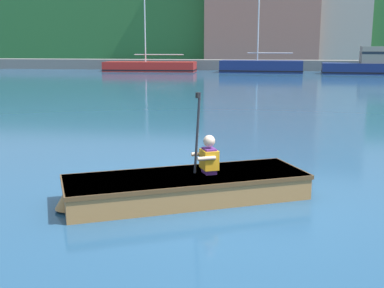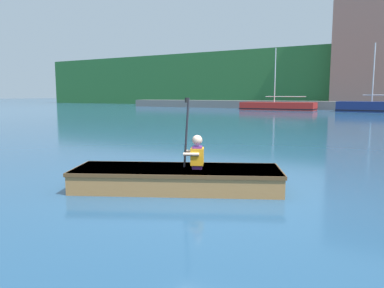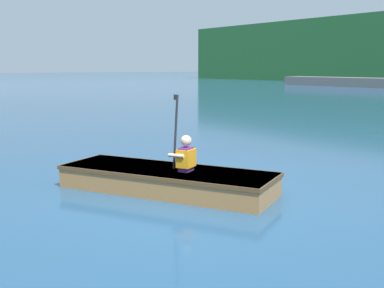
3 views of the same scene
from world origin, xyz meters
name	(u,v)px [view 2 (image 2 of 3)]	position (x,y,z in m)	size (l,w,h in m)	color
ground_plane	(209,194)	(0.00, 0.00, 0.00)	(300.00, 300.00, 0.00)	navy
marina_dock	(381,106)	(0.00, 37.38, 0.45)	(61.51, 2.40, 0.90)	slate
moored_boat_dock_center_near	(278,106)	(-9.61, 33.78, 0.39)	(7.83, 2.94, 6.45)	red
moored_boat_dock_east_inner	(375,107)	(-0.22, 33.25, 0.47)	(6.70, 2.67, 6.29)	navy
rowboat_foreground	(174,177)	(-0.67, -0.01, 0.21)	(3.60, 2.56, 0.36)	#A3703D
person_paddler	(197,153)	(-0.33, 0.16, 0.62)	(0.43, 0.43, 1.17)	#592672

